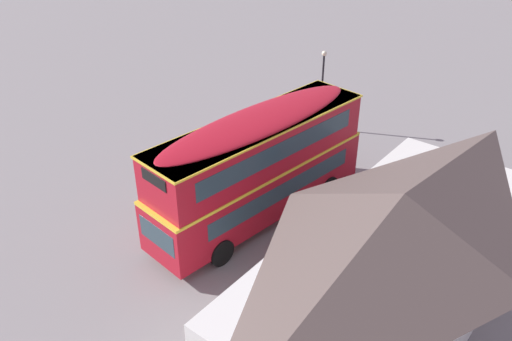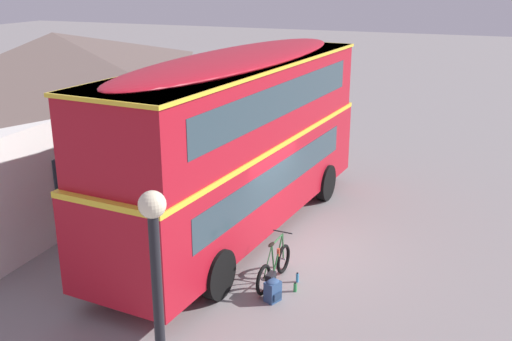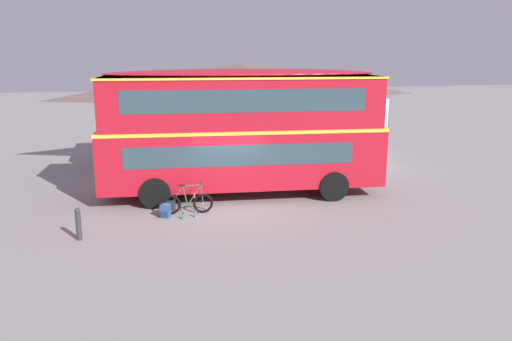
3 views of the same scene
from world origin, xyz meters
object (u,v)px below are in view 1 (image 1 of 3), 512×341
street_lamp (322,82)px  backpack_on_ground (267,168)px  kerb_bollard (276,136)px  water_bottle_blue_sports (251,177)px  double_decker_bus (259,164)px  touring_bicycle (262,173)px  water_bottle_green_metal (255,173)px

street_lamp → backpack_on_ground: bearing=8.5°
kerb_bollard → street_lamp: bearing=167.9°
water_bottle_blue_sports → street_lamp: bearing=-174.6°
double_decker_bus → street_lamp: (-8.81, -2.91, 0.19)m
water_bottle_blue_sports → kerb_bollard: kerb_bollard is taller
double_decker_bus → water_bottle_blue_sports: (-2.08, -2.28, -2.54)m
double_decker_bus → backpack_on_ground: (-3.05, -2.05, -2.39)m
street_lamp → touring_bicycle: bearing=9.7°
water_bottle_green_metal → kerb_bollard: kerb_bollard is taller
water_bottle_green_metal → street_lamp: (-6.31, -0.54, 2.73)m
double_decker_bus → touring_bicycle: bearing=-142.6°
backpack_on_ground → water_bottle_blue_sports: bearing=-13.2°
double_decker_bus → water_bottle_blue_sports: double_decker_bus is taller
backpack_on_ground → water_bottle_green_metal: bearing=-29.7°
touring_bicycle → backpack_on_ground: 0.73m
water_bottle_green_metal → kerb_bollard: 3.38m
touring_bicycle → street_lamp: (-6.44, -1.10, 2.46)m
touring_bicycle → kerb_bollard: size_ratio=1.83×
double_decker_bus → touring_bicycle: 3.75m
touring_bicycle → water_bottle_blue_sports: bearing=-58.0°
double_decker_bus → water_bottle_blue_sports: 3.99m
kerb_bollard → water_bottle_blue_sports: bearing=20.3°
backpack_on_ground → water_bottle_green_metal: 0.66m
double_decker_bus → backpack_on_ground: 4.38m
water_bottle_blue_sports → kerb_bollard: (-3.54, -1.31, 0.39)m
water_bottle_blue_sports → water_bottle_green_metal: size_ratio=1.08×
touring_bicycle → water_bottle_green_metal: 0.63m
double_decker_bus → backpack_on_ground: bearing=-146.1°
touring_bicycle → street_lamp: bearing=-170.3°
double_decker_bus → kerb_bollard: 7.01m
touring_bicycle → backpack_on_ground: bearing=-160.7°
double_decker_bus → water_bottle_green_metal: (-2.49, -2.37, -2.54)m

